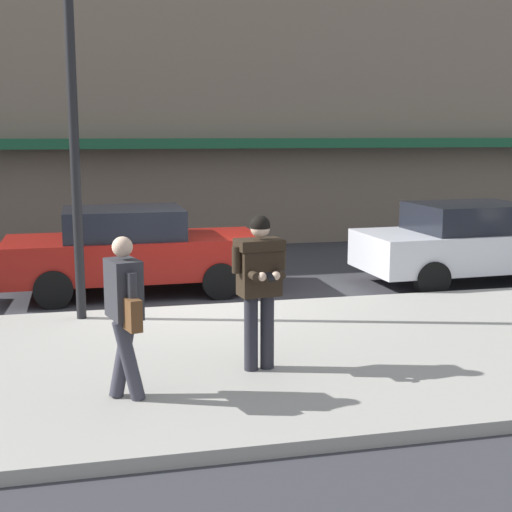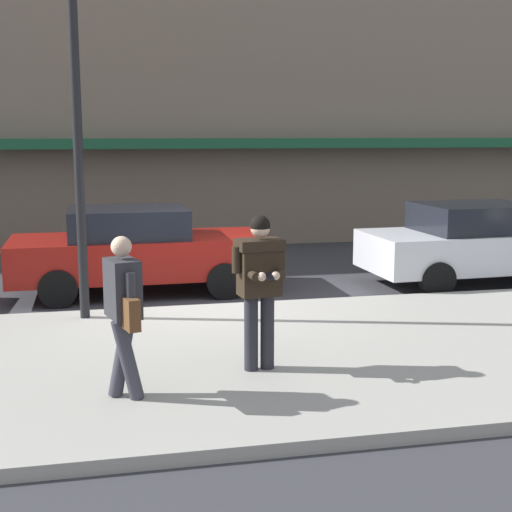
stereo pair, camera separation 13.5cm
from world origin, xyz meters
The scene contains 9 objects.
ground_plane centered at (0.00, 0.00, 0.00)m, with size 80.00×80.00×0.00m, color #333338.
sidewalk centered at (1.00, -2.85, 0.07)m, with size 32.00×5.30×0.14m, color #99968E.
curb_paint_line centered at (1.00, 0.05, 0.00)m, with size 28.00×0.12×0.01m, color silver.
storefront_facade centered at (1.00, 8.49, 5.36)m, with size 28.00×4.70×10.74m.
parked_sedan_mid centered at (-0.99, 1.52, 0.79)m, with size 4.53×1.98×1.54m.
parked_sedan_far centered at (5.43, 0.93, 0.79)m, with size 4.58×2.09×1.54m.
man_texting_on_phone centered at (0.17, -3.50, 1.25)m, with size 0.65×0.62×1.81m.
pedestrian_with_bag centered at (-1.37, -4.10, 1.11)m, with size 0.41×0.71×1.70m.
street_lamp_post centered at (-1.87, -0.65, 3.14)m, with size 0.36×0.36×4.88m.
Camera 2 is at (-1.53, -11.26, 2.86)m, focal length 50.00 mm.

